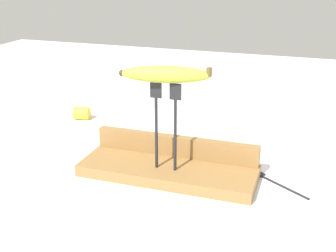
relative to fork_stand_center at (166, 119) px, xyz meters
name	(u,v)px	position (x,y,z in m)	size (l,w,h in m)	color
ground_plane	(168,176)	(0.00, 0.02, -0.15)	(3.00, 3.00, 0.00)	silver
wooden_board	(168,171)	(0.00, 0.02, -0.14)	(0.42, 0.15, 0.03)	olive
board_backstop	(176,146)	(0.00, 0.08, -0.10)	(0.41, 0.02, 0.05)	olive
fork_stand_center	(166,119)	(0.00, 0.00, 0.00)	(0.07, 0.01, 0.21)	black
banana_raised_center	(166,74)	(0.00, 0.00, 0.10)	(0.20, 0.08, 0.04)	#B2C138
fork_fallen_near	(270,179)	(0.23, 0.07, -0.15)	(0.15, 0.11, 0.01)	black
banana_chunk_near	(81,113)	(-0.39, 0.30, -0.13)	(0.06, 0.05, 0.04)	yellow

